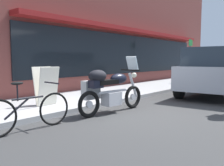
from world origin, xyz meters
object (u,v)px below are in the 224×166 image
Objects in this scene: touring_motorcycle at (108,89)px; parked_minivan at (219,71)px; sandwich_board_sign at (46,86)px; parked_bicycle at (28,111)px; parking_sign_pole at (190,56)px.

touring_motorcycle is 4.86m from parked_minivan.
touring_motorcycle is at bearing -63.72° from sandwich_board_sign.
parked_bicycle is 1.75× the size of sandwich_board_sign.
sandwich_board_sign is 0.44× the size of parking_sign_pole.
parking_sign_pole is (3.30, 2.45, 0.57)m from parked_minivan.
parking_sign_pole is at bearing 9.06° from touring_motorcycle.
touring_motorcycle is at bearing -170.94° from parking_sign_pole.
touring_motorcycle reaches higher than sandwich_board_sign.
sandwich_board_sign reaches higher than parked_bicycle.
parking_sign_pole reaches higher than parked_minivan.
parked_minivan is at bearing -143.39° from parking_sign_pole.
touring_motorcycle is 0.46× the size of parked_minivan.
parking_sign_pole reaches higher than sandwich_board_sign.
parking_sign_pole is at bearing 6.50° from parked_bicycle.
touring_motorcycle is at bearing -3.77° from parked_bicycle.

